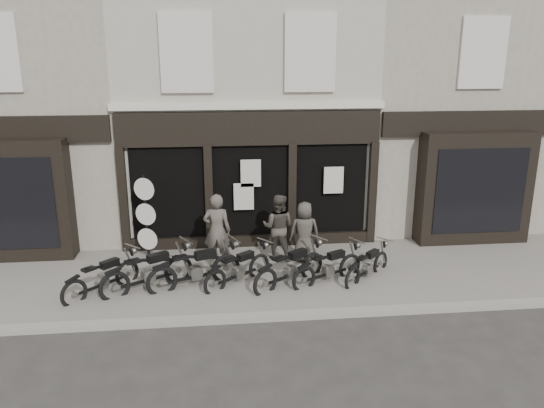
{
  "coord_description": "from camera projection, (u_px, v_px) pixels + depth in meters",
  "views": [
    {
      "loc": [
        -0.92,
        -11.24,
        5.4
      ],
      "look_at": [
        0.45,
        1.6,
        1.71
      ],
      "focal_mm": 35.0,
      "sensor_mm": 36.0,
      "label": 1
    }
  ],
  "objects": [
    {
      "name": "motorcycle_0",
      "position": [
        103.0,
        280.0,
        12.11
      ],
      "size": [
        1.61,
        1.63,
        0.99
      ],
      "rotation": [
        0.0,
        0.0,
        0.79
      ],
      "color": "black",
      "rests_on": "ground"
    },
    {
      "name": "motorcycle_2",
      "position": [
        196.0,
        272.0,
        12.45
      ],
      "size": [
        2.2,
        1.2,
        1.12
      ],
      "rotation": [
        0.0,
        0.0,
        0.4
      ],
      "color": "black",
      "rests_on": "ground"
    },
    {
      "name": "man_right",
      "position": [
        304.0,
        232.0,
        13.78
      ],
      "size": [
        0.79,
        0.53,
        1.6
      ],
      "primitive_type": "imported",
      "rotation": [
        0.0,
        0.0,
        3.11
      ],
      "color": "#3D3933",
      "rests_on": "pavement"
    },
    {
      "name": "motorcycle_3",
      "position": [
        239.0,
        271.0,
        12.61
      ],
      "size": [
        1.72,
        1.46,
        0.98
      ],
      "rotation": [
        0.0,
        0.0,
        0.67
      ],
      "color": "black",
      "rests_on": "ground"
    },
    {
      "name": "pavement",
      "position": [
        257.0,
        276.0,
        13.17
      ],
      "size": [
        30.0,
        4.2,
        0.12
      ],
      "primitive_type": "cube",
      "color": "slate",
      "rests_on": "ground_plane"
    },
    {
      "name": "neighbour_right",
      "position": [
        435.0,
        96.0,
        17.5
      ],
      "size": [
        5.6,
        6.73,
        8.34
      ],
      "color": "gray",
      "rests_on": "ground"
    },
    {
      "name": "central_building",
      "position": [
        243.0,
        96.0,
        16.89
      ],
      "size": [
        7.3,
        6.22,
        8.34
      ],
      "color": "#A79E8F",
      "rests_on": "ground"
    },
    {
      "name": "motorcycle_6",
      "position": [
        367.0,
        268.0,
        12.89
      ],
      "size": [
        1.52,
        1.44,
        0.9
      ],
      "rotation": [
        0.0,
        0.0,
        0.75
      ],
      "color": "black",
      "rests_on": "ground"
    },
    {
      "name": "advert_sign_post",
      "position": [
        146.0,
        221.0,
        13.84
      ],
      "size": [
        0.55,
        0.38,
        2.4
      ],
      "rotation": [
        0.0,
        0.0,
        -0.41
      ],
      "color": "black",
      "rests_on": "ground"
    },
    {
      "name": "kerb",
      "position": [
        265.0,
        317.0,
        11.11
      ],
      "size": [
        30.0,
        0.25,
        0.13
      ],
      "primitive_type": "cube",
      "color": "gray",
      "rests_on": "ground_plane"
    },
    {
      "name": "motorcycle_1",
      "position": [
        149.0,
        275.0,
        12.28
      ],
      "size": [
        2.09,
        1.44,
        1.11
      ],
      "rotation": [
        0.0,
        0.0,
        0.54
      ],
      "color": "black",
      "rests_on": "ground"
    },
    {
      "name": "motorcycle_4",
      "position": [
        290.0,
        271.0,
        12.55
      ],
      "size": [
        1.92,
        1.52,
        1.06
      ],
      "rotation": [
        0.0,
        0.0,
        0.62
      ],
      "color": "black",
      "rests_on": "ground"
    },
    {
      "name": "man_centre",
      "position": [
        278.0,
        227.0,
        13.88
      ],
      "size": [
        1.03,
        0.92,
        1.76
      ],
      "primitive_type": "imported",
      "rotation": [
        0.0,
        0.0,
        2.8
      ],
      "color": "#3C3730",
      "rests_on": "pavement"
    },
    {
      "name": "man_left",
      "position": [
        217.0,
        231.0,
        13.37
      ],
      "size": [
        0.75,
        0.55,
        1.92
      ],
      "primitive_type": "imported",
      "rotation": [
        0.0,
        0.0,
        3.01
      ],
      "color": "#4C453F",
      "rests_on": "pavement"
    },
    {
      "name": "motorcycle_5",
      "position": [
        328.0,
        270.0,
        12.68
      ],
      "size": [
        1.9,
        1.2,
        0.99
      ],
      "rotation": [
        0.0,
        0.0,
        0.48
      ],
      "color": "black",
      "rests_on": "ground"
    },
    {
      "name": "neighbour_left",
      "position": [
        36.0,
        99.0,
        16.2
      ],
      "size": [
        5.6,
        6.73,
        8.34
      ],
      "color": "gray",
      "rests_on": "ground"
    },
    {
      "name": "ground_plane",
      "position": [
        260.0,
        294.0,
        12.33
      ],
      "size": [
        90.0,
        90.0,
        0.0
      ],
      "primitive_type": "plane",
      "color": "#2D2B28",
      "rests_on": "ground"
    }
  ]
}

